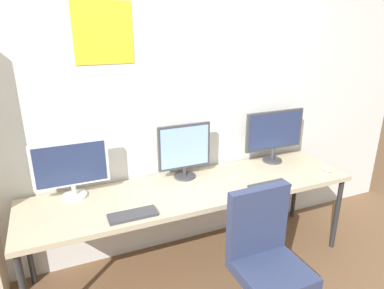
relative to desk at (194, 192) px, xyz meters
name	(u,v)px	position (x,y,z in m)	size (l,w,h in m)	color
wall_back	(175,108)	(0.00, 0.42, 0.61)	(5.07, 0.11, 2.60)	silver
desk	(194,192)	(0.00, 0.00, 0.00)	(2.67, 0.68, 0.74)	tan
office_chair	(266,275)	(0.19, -0.75, -0.29)	(0.52, 0.52, 0.99)	#2D2D33
monitor_left	(71,167)	(-0.90, 0.21, 0.29)	(0.54, 0.18, 0.44)	silver
monitor_center	(184,150)	(0.00, 0.21, 0.30)	(0.46, 0.18, 0.47)	#38383D
monitor_right	(274,133)	(0.90, 0.21, 0.33)	(0.60, 0.18, 0.49)	#38383D
keyboard_left	(133,215)	(-0.56, -0.23, 0.06)	(0.33, 0.13, 0.02)	#38383D
keyboard_right	(270,186)	(0.56, -0.23, 0.06)	(0.34, 0.13, 0.02)	#38383D
computer_mouse	(327,170)	(1.21, -0.17, 0.06)	(0.06, 0.10, 0.03)	silver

